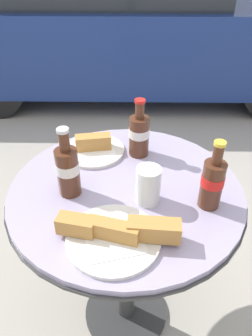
% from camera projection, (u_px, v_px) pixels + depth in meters
% --- Properties ---
extents(ground_plane, '(30.00, 30.00, 0.00)m').
position_uv_depth(ground_plane, '(126.00, 312.00, 1.50)').
color(ground_plane, '#A8A093').
extents(bistro_table, '(0.77, 0.77, 0.75)m').
position_uv_depth(bistro_table, '(126.00, 221.00, 1.15)').
color(bistro_table, '#333333').
rests_on(bistro_table, ground_plane).
extents(cola_bottle_left, '(0.07, 0.07, 0.22)m').
position_uv_depth(cola_bottle_left, '(139.00, 134.00, 1.17)').
color(cola_bottle_left, '#4C2819').
rests_on(cola_bottle_left, bistro_table).
extents(cola_bottle_right, '(0.07, 0.07, 0.23)m').
position_uv_depth(cola_bottle_right, '(68.00, 169.00, 0.99)').
color(cola_bottle_right, '#4C2819').
rests_on(cola_bottle_right, bistro_table).
extents(cola_bottle_center, '(0.07, 0.07, 0.22)m').
position_uv_depth(cola_bottle_center, '(212.00, 182.00, 0.94)').
color(cola_bottle_center, '#4C2819').
rests_on(cola_bottle_center, bistro_table).
extents(drinking_glass, '(0.08, 0.08, 0.12)m').
position_uv_depth(drinking_glass, '(148.00, 187.00, 0.97)').
color(drinking_glass, black).
rests_on(drinking_glass, bistro_table).
extents(lunch_plate_near, '(0.33, 0.26, 0.07)m').
position_uv_depth(lunch_plate_near, '(117.00, 233.00, 0.87)').
color(lunch_plate_near, silver).
rests_on(lunch_plate_near, bistro_table).
extents(lunch_plate_far, '(0.23, 0.23, 0.07)m').
position_uv_depth(lunch_plate_far, '(94.00, 148.00, 1.22)').
color(lunch_plate_far, silver).
rests_on(lunch_plate_far, bistro_table).
extents(parked_car, '(4.10, 1.81, 1.34)m').
position_uv_depth(parked_car, '(129.00, 23.00, 3.35)').
color(parked_car, navy).
rests_on(parked_car, ground_plane).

